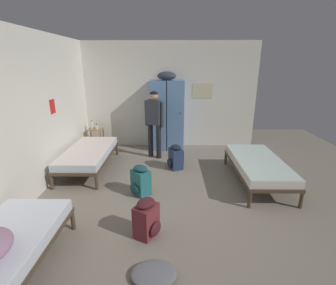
{
  "coord_description": "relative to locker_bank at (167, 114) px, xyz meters",
  "views": [
    {
      "loc": [
        0.05,
        -3.79,
        2.27
      ],
      "look_at": [
        0.0,
        0.3,
        0.95
      ],
      "focal_mm": 26.3,
      "sensor_mm": 36.0,
      "label": 1
    }
  ],
  "objects": [
    {
      "name": "bed_left_rear",
      "position": [
        -1.7,
        -1.46,
        -0.59
      ],
      "size": [
        0.9,
        1.9,
        0.49
      ],
      "color": "#473828",
      "rests_on": "ground_plane"
    },
    {
      "name": "backpack_teal",
      "position": [
        -0.43,
        -2.53,
        -0.71
      ],
      "size": [
        0.42,
        0.42,
        0.55
      ],
      "color": "#23666B",
      "rests_on": "ground_plane"
    },
    {
      "name": "ground_plane",
      "position": [
        0.06,
        -2.72,
        -0.97
      ],
      "size": [
        9.59,
        9.59,
        0.0
      ],
      "primitive_type": "plane",
      "color": "gray"
    },
    {
      "name": "lotion_bottle",
      "position": [
        -1.88,
        -0.11,
        -0.33
      ],
      "size": [
        0.05,
        0.05,
        0.15
      ],
      "color": "white",
      "rests_on": "shelf_unit"
    },
    {
      "name": "backpack_navy",
      "position": [
        0.21,
        -1.37,
        -0.71
      ],
      "size": [
        0.4,
        0.39,
        0.55
      ],
      "color": "navy",
      "rests_on": "ground_plane"
    },
    {
      "name": "water_bottle",
      "position": [
        -2.03,
        -0.05,
        -0.29
      ],
      "size": [
        0.07,
        0.07,
        0.24
      ],
      "color": "silver",
      "rests_on": "shelf_unit"
    },
    {
      "name": "backpack_maroon",
      "position": [
        -0.21,
        -3.65,
        -0.71
      ],
      "size": [
        0.41,
        0.4,
        0.55
      ],
      "color": "maroon",
      "rests_on": "ground_plane"
    },
    {
      "name": "person_traveler",
      "position": [
        -0.29,
        -0.68,
        0.02
      ],
      "size": [
        0.48,
        0.34,
        1.65
      ],
      "color": "black",
      "rests_on": "ground_plane"
    },
    {
      "name": "clothes_pile_grey",
      "position": [
        -0.07,
        -4.36,
        -0.92
      ],
      "size": [
        0.52,
        0.41,
        0.09
      ],
      "color": "slate",
      "rests_on": "ground_plane"
    },
    {
      "name": "room_backdrop",
      "position": [
        -1.24,
        -1.38,
        0.45
      ],
      "size": [
        4.74,
        6.05,
        2.83
      ],
      "color": "silver",
      "rests_on": "ground_plane"
    },
    {
      "name": "bed_right",
      "position": [
        1.82,
        -2.04,
        -0.59
      ],
      "size": [
        0.9,
        1.9,
        0.49
      ],
      "color": "#473828",
      "rests_on": "ground_plane"
    },
    {
      "name": "locker_bank",
      "position": [
        0.0,
        0.0,
        0.0
      ],
      "size": [
        0.9,
        0.55,
        2.07
      ],
      "color": "#5B84B2",
      "rests_on": "ground_plane"
    },
    {
      "name": "shelf_unit",
      "position": [
        -1.95,
        -0.07,
        -0.62
      ],
      "size": [
        0.38,
        0.3,
        0.57
      ],
      "color": "#99704C",
      "rests_on": "ground_plane"
    }
  ]
}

